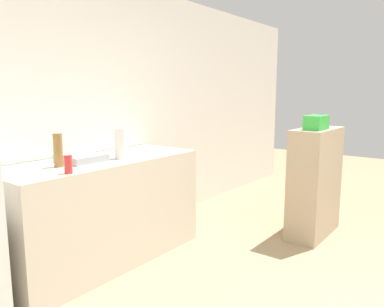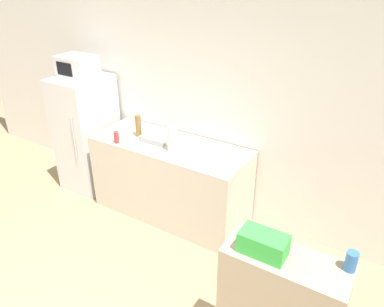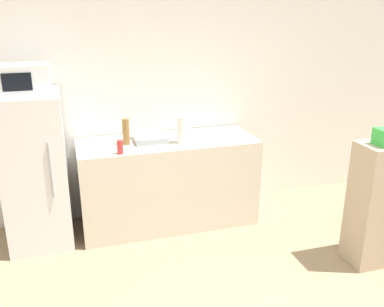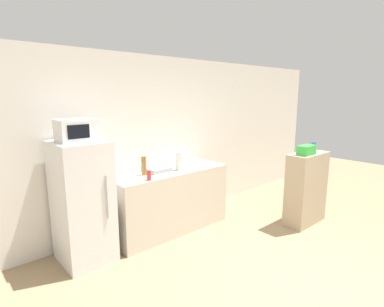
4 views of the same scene
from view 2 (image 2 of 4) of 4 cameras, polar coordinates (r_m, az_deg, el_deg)
wall_back at (r=4.20m, az=2.34°, el=7.26°), size 8.00×0.06×2.60m
refrigerator at (r=5.04m, az=-15.70°, el=2.95°), size 0.58×0.69×1.49m
microwave at (r=4.76m, az=-17.06°, el=12.55°), size 0.44×0.33×0.26m
counter at (r=4.39m, az=-3.32°, el=-3.98°), size 1.82×0.70×0.93m
sink_basin at (r=4.28m, az=-5.05°, el=2.55°), size 0.33×0.33×0.06m
bottle_tall at (r=4.34m, az=-8.19°, el=4.22°), size 0.07×0.07×0.26m
bottle_short at (r=4.24m, az=-11.45°, el=2.43°), size 0.06×0.06×0.13m
basket at (r=2.39m, az=10.82°, el=-13.33°), size 0.29×0.17×0.14m
jar at (r=2.43m, az=23.09°, el=-14.88°), size 0.07×0.07×0.13m
paper_towel_roll at (r=3.96m, az=-2.98°, el=2.17°), size 0.11×0.11×0.27m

